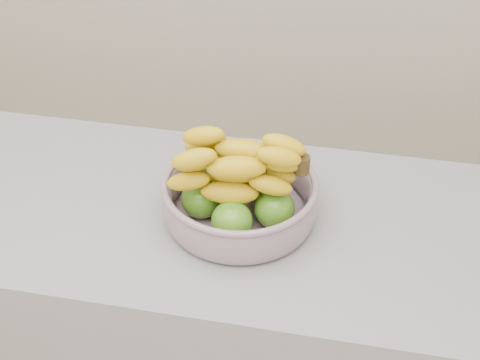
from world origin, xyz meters
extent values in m
cube|color=gray|center=(0.00, 0.53, 0.45)|extent=(2.00, 0.60, 0.90)
cylinder|color=#9CAFBC|center=(0.21, 0.53, 0.91)|extent=(0.28, 0.28, 0.01)
torus|color=#9CAFBC|center=(0.21, 0.53, 0.99)|extent=(0.33, 0.33, 0.02)
sphere|color=#3D8216|center=(0.21, 0.45, 0.96)|extent=(0.09, 0.09, 0.09)
sphere|color=#3D8216|center=(0.29, 0.50, 0.96)|extent=(0.09, 0.09, 0.09)
sphere|color=#3D8216|center=(0.26, 0.60, 0.96)|extent=(0.09, 0.09, 0.09)
sphere|color=#3D8216|center=(0.17, 0.60, 0.96)|extent=(0.09, 0.09, 0.09)
sphere|color=#3D8216|center=(0.14, 0.50, 0.96)|extent=(0.09, 0.09, 0.09)
ellipsoid|color=yellow|center=(0.20, 0.48, 1.01)|extent=(0.21, 0.07, 0.05)
ellipsoid|color=yellow|center=(0.20, 0.53, 1.01)|extent=(0.21, 0.05, 0.05)
ellipsoid|color=yellow|center=(0.20, 0.58, 1.01)|extent=(0.21, 0.08, 0.05)
ellipsoid|color=yellow|center=(0.21, 0.50, 1.04)|extent=(0.22, 0.09, 0.05)
ellipsoid|color=yellow|center=(0.21, 0.56, 1.04)|extent=(0.22, 0.09, 0.05)
ellipsoid|color=yellow|center=(0.22, 0.53, 1.08)|extent=(0.21, 0.05, 0.05)
ellipsoid|color=yellow|center=(0.22, 0.47, 1.07)|extent=(0.22, 0.10, 0.05)
cylinder|color=#3B2C13|center=(0.34, 0.53, 1.06)|extent=(0.03, 0.03, 0.04)
camera|label=1|loc=(0.43, -0.56, 1.85)|focal=50.00mm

